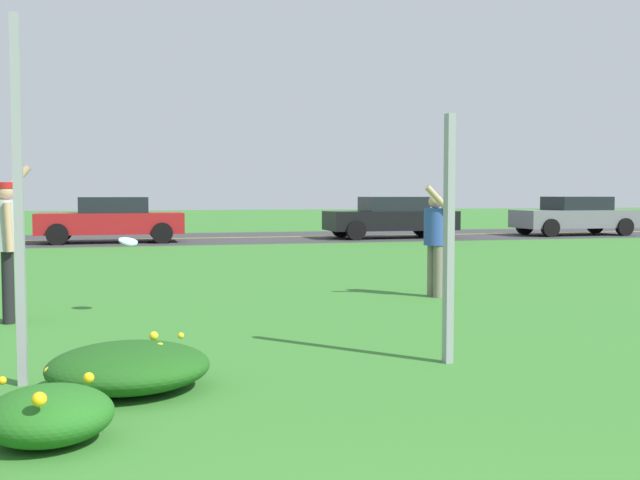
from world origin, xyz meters
name	(u,v)px	position (x,y,z in m)	size (l,w,h in m)	color
ground_plane	(134,280)	(0.00, 12.62, 0.00)	(120.00, 120.00, 0.00)	#387A2D
highway_strip	(128,239)	(0.00, 25.24, 0.00)	(120.00, 7.25, 0.01)	#38383A
highway_center_stripe	(128,239)	(0.00, 25.24, 0.01)	(120.00, 0.16, 0.00)	yellow
daylily_clump_front_left	(49,415)	(-0.65, 3.76, 0.18)	(0.79, 0.78, 0.41)	#23661E
daylily_clump_front_center	(129,367)	(-0.16, 4.94, 0.18)	(1.27, 1.21, 0.39)	#1E5619
sign_post_near_path	(19,202)	(-0.99, 5.32, 1.48)	(0.07, 0.10, 2.96)	#93969B
sign_post_by_roadside	(449,239)	(2.66, 5.17, 1.13)	(0.07, 0.10, 2.26)	#93969B
person_thrower_red_cap_gray_shirt	(7,237)	(-1.52, 8.49, 1.03)	(0.45, 0.52, 1.90)	#B2B2B7
person_catcher_blue_shirt	(435,236)	(4.33, 9.28, 0.92)	(0.45, 0.52, 1.68)	#2D4C9E
frisbee_pale_blue	(128,241)	(-0.12, 8.79, 0.93)	(0.25, 0.24, 0.13)	#ADD6E5
car_gray_leftmost	(575,216)	(16.28, 23.61, 0.74)	(4.50, 2.00, 1.45)	slate
car_black_center_left	(391,217)	(8.95, 23.61, 0.74)	(4.50, 2.00, 1.45)	black
car_red_center_right	(112,219)	(-0.50, 23.61, 0.74)	(4.50, 2.00, 1.45)	maroon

